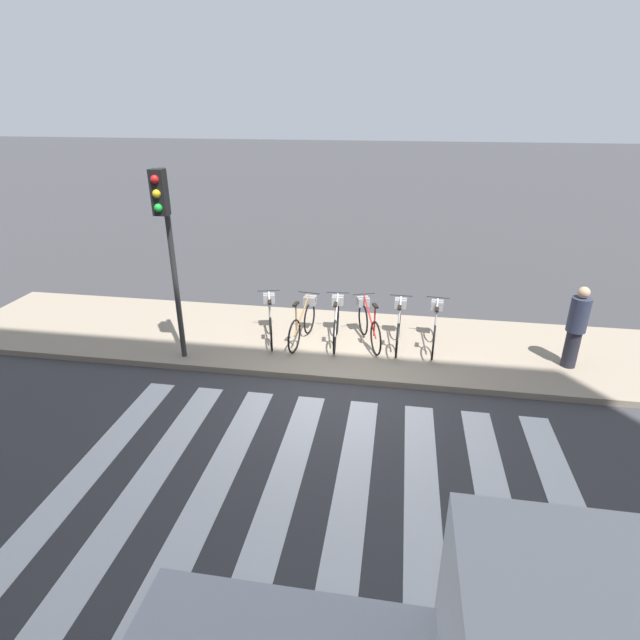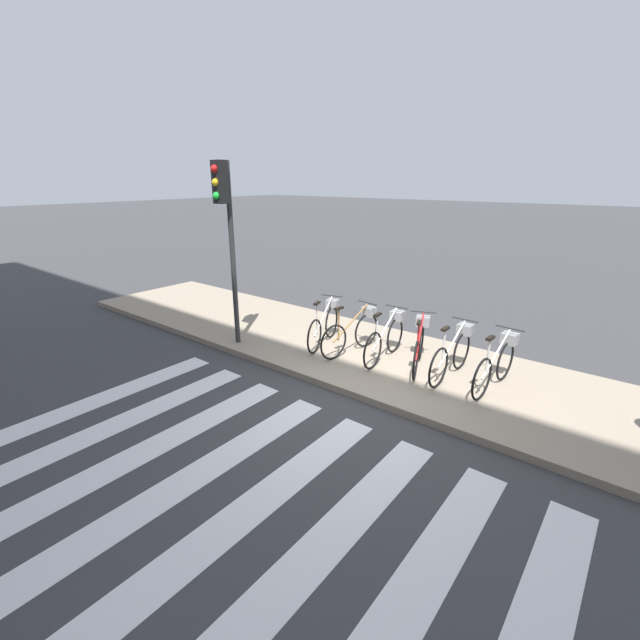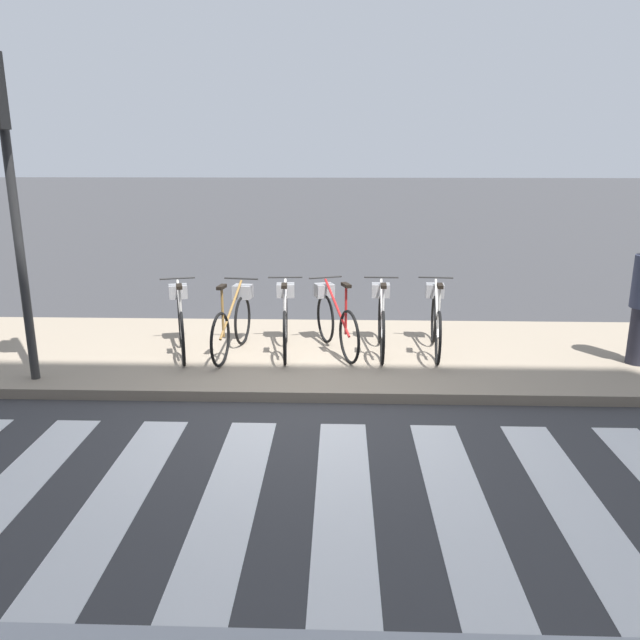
{
  "view_description": "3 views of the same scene",
  "coord_description": "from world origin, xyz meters",
  "views": [
    {
      "loc": [
        0.85,
        -7.67,
        4.64
      ],
      "look_at": [
        -0.45,
        0.37,
        1.05
      ],
      "focal_mm": 28.0,
      "sensor_mm": 36.0,
      "label": 1
    },
    {
      "loc": [
        3.29,
        -5.06,
        3.33
      ],
      "look_at": [
        -0.87,
        0.23,
        1.08
      ],
      "focal_mm": 24.0,
      "sensor_mm": 36.0,
      "label": 2
    },
    {
      "loc": [
        0.41,
        -6.34,
        2.66
      ],
      "look_at": [
        0.19,
        0.35,
        0.85
      ],
      "focal_mm": 35.0,
      "sensor_mm": 36.0,
      "label": 3
    }
  ],
  "objects": [
    {
      "name": "ground_plane",
      "position": [
        0.0,
        0.0,
        0.0
      ],
      "size": [
        120.0,
        120.0,
        0.0
      ],
      "primitive_type": "plane",
      "color": "#38383A"
    },
    {
      "name": "sidewalk",
      "position": [
        0.0,
        1.53,
        0.06
      ],
      "size": [
        16.85,
        3.05,
        0.12
      ],
      "color": "gray",
      "rests_on": "ground_plane"
    },
    {
      "name": "road_crosswalk",
      "position": [
        0.0,
        -4.54,
        0.0
      ],
      "size": [
        6.75,
        8.0,
        0.01
      ],
      "color": "silver",
      "rests_on": "ground_plane"
    },
    {
      "name": "parked_bicycle_0",
      "position": [
        -1.66,
        1.4,
        0.55
      ],
      "size": [
        0.59,
        1.55,
        0.98
      ],
      "color": "black",
      "rests_on": "sidewalk"
    },
    {
      "name": "parked_bicycle_1",
      "position": [
        -0.96,
        1.4,
        0.55
      ],
      "size": [
        0.46,
        1.59,
        0.98
      ],
      "color": "black",
      "rests_on": "sidewalk"
    },
    {
      "name": "parked_bicycle_2",
      "position": [
        -0.3,
        1.5,
        0.55
      ],
      "size": [
        0.46,
        1.6,
        0.98
      ],
      "color": "black",
      "rests_on": "sidewalk"
    },
    {
      "name": "parked_bicycle_3",
      "position": [
        0.34,
        1.53,
        0.55
      ],
      "size": [
        0.67,
        1.51,
        0.98
      ],
      "color": "black",
      "rests_on": "sidewalk"
    },
    {
      "name": "parked_bicycle_4",
      "position": [
        0.95,
        1.54,
        0.55
      ],
      "size": [
        0.46,
        1.6,
        0.98
      ],
      "color": "black",
      "rests_on": "sidewalk"
    },
    {
      "name": "parked_bicycle_5",
      "position": [
        1.66,
        1.55,
        0.55
      ],
      "size": [
        0.46,
        1.59,
        0.98
      ],
      "color": "black",
      "rests_on": "sidewalk"
    },
    {
      "name": "pedestrian",
      "position": [
        4.09,
        1.12,
        0.93
      ],
      "size": [
        0.34,
        0.34,
        1.56
      ],
      "color": "#23232D",
      "rests_on": "sidewalk"
    },
    {
      "name": "traffic_light",
      "position": [
        -3.11,
        0.24,
        2.64
      ],
      "size": [
        0.24,
        0.4,
        3.51
      ],
      "color": "#2D2D2D",
      "rests_on": "sidewalk"
    }
  ]
}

